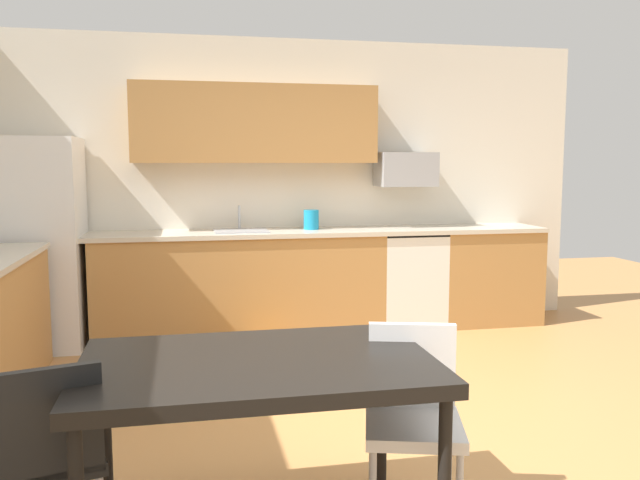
% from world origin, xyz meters
% --- Properties ---
extents(ground_plane, '(12.00, 12.00, 0.00)m').
position_xyz_m(ground_plane, '(0.00, 0.00, 0.00)').
color(ground_plane, '#B77F47').
extents(wall_back, '(5.80, 0.10, 2.70)m').
position_xyz_m(wall_back, '(0.00, 2.65, 1.35)').
color(wall_back, silver).
rests_on(wall_back, ground).
extents(cabinet_run_back, '(2.57, 0.60, 0.90)m').
position_xyz_m(cabinet_run_back, '(-0.47, 2.30, 0.45)').
color(cabinet_run_back, '#AD7A42').
rests_on(cabinet_run_back, ground).
extents(cabinet_run_back_right, '(0.98, 0.60, 0.90)m').
position_xyz_m(cabinet_run_back_right, '(1.91, 2.30, 0.45)').
color(cabinet_run_back_right, '#AD7A42').
rests_on(cabinet_run_back_right, ground).
extents(countertop_back, '(4.80, 0.64, 0.04)m').
position_xyz_m(countertop_back, '(0.00, 2.30, 0.92)').
color(countertop_back, beige).
rests_on(countertop_back, cabinet_run_back).
extents(upper_cabinets_back, '(2.20, 0.34, 0.70)m').
position_xyz_m(upper_cabinets_back, '(-0.30, 2.43, 1.90)').
color(upper_cabinets_back, '#AD7A42').
extents(refrigerator, '(0.76, 0.70, 1.76)m').
position_xyz_m(refrigerator, '(-2.18, 2.22, 0.88)').
color(refrigerator, white).
rests_on(refrigerator, ground).
extents(oven_range, '(0.60, 0.60, 0.91)m').
position_xyz_m(oven_range, '(1.12, 2.30, 0.46)').
color(oven_range, white).
rests_on(oven_range, ground).
extents(microwave, '(0.54, 0.36, 0.32)m').
position_xyz_m(microwave, '(1.12, 2.40, 1.49)').
color(microwave, '#9EA0A5').
extents(sink_basin, '(0.48, 0.40, 0.14)m').
position_xyz_m(sink_basin, '(-0.46, 2.30, 0.88)').
color(sink_basin, '#A5A8AD').
rests_on(sink_basin, countertop_back).
extents(sink_faucet, '(0.02, 0.02, 0.24)m').
position_xyz_m(sink_faucet, '(-0.46, 2.48, 1.04)').
color(sink_faucet, '#B2B5BA').
rests_on(sink_faucet, countertop_back).
extents(dining_table, '(1.40, 0.90, 0.77)m').
position_xyz_m(dining_table, '(-0.67, -1.04, 0.71)').
color(dining_table, black).
rests_on(dining_table, ground).
extents(chair_near_table, '(0.49, 0.49, 0.85)m').
position_xyz_m(chair_near_table, '(-0.01, -1.01, 0.50)').
color(chair_near_table, white).
rests_on(chair_near_table, ground).
extents(chair_far_side, '(0.50, 0.50, 0.85)m').
position_xyz_m(chair_far_side, '(-1.46, -1.15, 0.50)').
color(chair_far_side, black).
rests_on(chair_far_side, ground).
extents(floor_mat, '(0.70, 0.50, 0.01)m').
position_xyz_m(floor_mat, '(-0.44, 1.65, 0.01)').
color(floor_mat, orange).
rests_on(floor_mat, ground).
extents(kettle, '(0.14, 0.14, 0.20)m').
position_xyz_m(kettle, '(0.19, 2.35, 1.02)').
color(kettle, '#198CBF').
rests_on(kettle, countertop_back).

